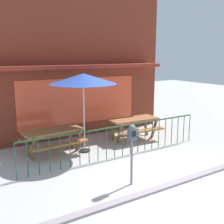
# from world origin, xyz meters

# --- Properties ---
(ground) EXTENTS (40.00, 40.00, 0.00)m
(ground) POSITION_xyz_m (0.00, 0.00, 0.00)
(ground) COLOR #AFACA8
(pub_storefront) EXTENTS (7.23, 1.42, 5.83)m
(pub_storefront) POSITION_xyz_m (0.00, 4.72, 2.89)
(pub_storefront) COLOR #411916
(pub_storefront) RESTS_ON ground
(patio_fence_front) EXTENTS (6.09, 0.04, 0.97)m
(patio_fence_front) POSITION_xyz_m (0.00, 1.86, 0.66)
(patio_fence_front) COLOR #234A2B
(patio_fence_front) RESTS_ON ground
(picnic_table_left) EXTENTS (1.88, 1.46, 0.79)m
(picnic_table_left) POSITION_xyz_m (-1.59, 3.16, 0.61)
(picnic_table_left) COLOR brown
(picnic_table_left) RESTS_ON ground
(picnic_table_right) EXTENTS (1.88, 1.47, 0.79)m
(picnic_table_right) POSITION_xyz_m (1.44, 3.09, 0.61)
(picnic_table_right) COLOR #955733
(picnic_table_right) RESTS_ON ground
(patio_umbrella) EXTENTS (2.06, 2.06, 2.49)m
(patio_umbrella) POSITION_xyz_m (-0.67, 2.84, 2.31)
(patio_umbrella) COLOR black
(patio_umbrella) RESTS_ON ground
(parking_meter_near) EXTENTS (0.18, 0.17, 1.47)m
(parking_meter_near) POSITION_xyz_m (-0.76, 0.16, 1.13)
(parking_meter_near) COLOR slate
(parking_meter_near) RESTS_ON ground
(curb_edge) EXTENTS (10.12, 0.20, 0.11)m
(curb_edge) POSITION_xyz_m (0.00, -0.40, 0.00)
(curb_edge) COLOR gray
(curb_edge) RESTS_ON ground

